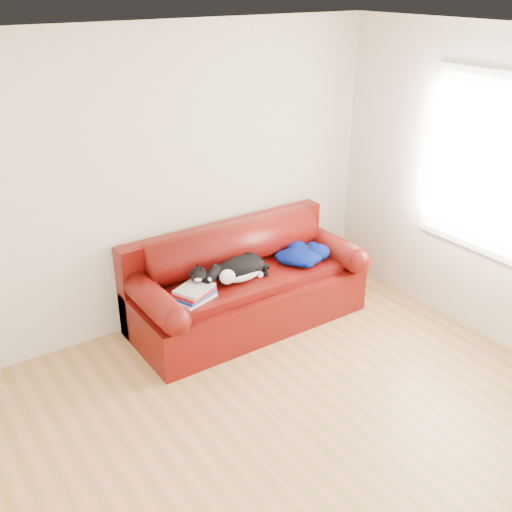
{
  "coord_description": "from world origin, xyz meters",
  "views": [
    {
      "loc": [
        -1.97,
        -2.49,
        2.92
      ],
      "look_at": [
        0.63,
        1.35,
        0.72
      ],
      "focal_mm": 42.0,
      "sensor_mm": 36.0,
      "label": 1
    }
  ],
  "objects_px": {
    "book_stack": "(194,293)",
    "cat": "(240,269)",
    "blanket": "(303,254)",
    "sofa_base": "(247,298)"
  },
  "relations": [
    {
      "from": "book_stack",
      "to": "blanket",
      "type": "bearing_deg",
      "value": 2.91
    },
    {
      "from": "cat",
      "to": "book_stack",
      "type": "bearing_deg",
      "value": 171.59
    },
    {
      "from": "sofa_base",
      "to": "cat",
      "type": "relative_size",
      "value": 2.91
    },
    {
      "from": "book_stack",
      "to": "cat",
      "type": "bearing_deg",
      "value": 8.2
    },
    {
      "from": "sofa_base",
      "to": "book_stack",
      "type": "bearing_deg",
      "value": -166.86
    },
    {
      "from": "book_stack",
      "to": "blanket",
      "type": "distance_m",
      "value": 1.18
    },
    {
      "from": "book_stack",
      "to": "cat",
      "type": "xyz_separation_m",
      "value": [
        0.49,
        0.07,
        0.05
      ]
    },
    {
      "from": "cat",
      "to": "sofa_base",
      "type": "bearing_deg",
      "value": 14.01
    },
    {
      "from": "sofa_base",
      "to": "cat",
      "type": "distance_m",
      "value": 0.39
    },
    {
      "from": "book_stack",
      "to": "sofa_base",
      "type": "bearing_deg",
      "value": 13.14
    }
  ]
}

